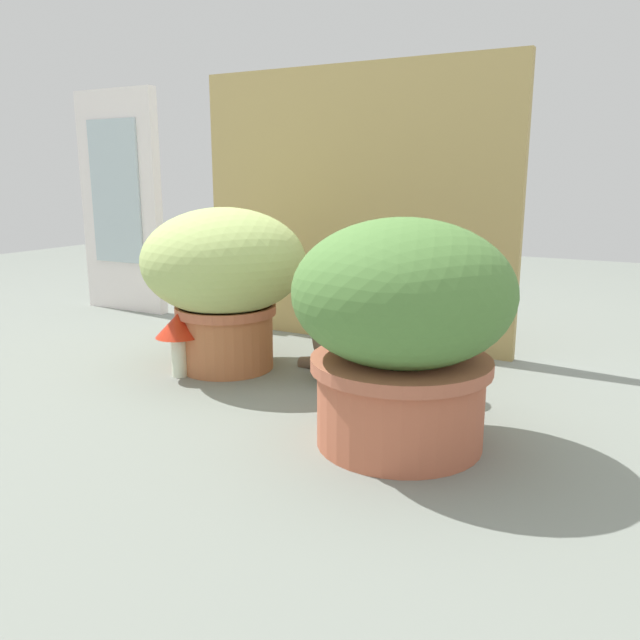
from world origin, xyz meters
TOP-DOWN VIEW (x-y plane):
  - ground_plane at (0.00, 0.00)m, footprint 6.00×6.00m
  - cardboard_backdrop at (-0.00, 0.56)m, footprint 1.02×0.03m
  - window_panel_white at (-0.96, 0.57)m, footprint 0.37×0.05m
  - grass_planter at (-0.16, 0.13)m, footprint 0.43×0.43m
  - leafy_planter at (0.44, -0.12)m, footprint 0.41×0.41m
  - cat at (0.23, 0.18)m, footprint 0.38×0.19m
  - mushroom_ornament_pink at (-0.20, 0.06)m, footprint 0.11×0.11m
  - mushroom_ornament_red at (-0.22, 0.01)m, footprint 0.12×0.12m

SIDE VIEW (x-z plane):
  - ground_plane at x=0.00m, z-range 0.00..0.00m
  - mushroom_ornament_pink at x=-0.20m, z-range 0.04..0.20m
  - mushroom_ornament_red at x=-0.22m, z-range 0.04..0.20m
  - cat at x=0.23m, z-range -0.04..0.28m
  - leafy_planter at x=0.44m, z-range 0.02..0.46m
  - grass_planter at x=-0.16m, z-range 0.04..0.47m
  - window_panel_white at x=-0.96m, z-range 0.00..0.82m
  - cardboard_backdrop at x=0.00m, z-range 0.00..0.83m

